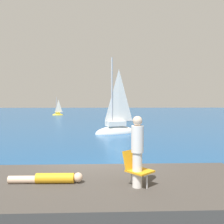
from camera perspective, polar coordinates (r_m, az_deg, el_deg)
name	(u,v)px	position (r m, az deg, el deg)	size (l,w,h in m)	color
ground_plane	(93,180)	(9.05, -4.26, -15.22)	(160.00, 160.00, 0.00)	navy
shore_ledge	(104,198)	(6.44, -1.81, -19.00)	(7.45, 3.32, 0.81)	#423D38
boulder_seaward	(203,185)	(9.04, 20.10, -15.40)	(0.71, 0.57, 0.39)	#3D3735
boulder_inland	(131,186)	(8.51, 4.35, -16.39)	(1.50, 1.20, 0.83)	#3B3E31
sailboat_near	(116,129)	(20.90, 0.89, -3.86)	(3.81, 2.49, 6.88)	white
sailboat_far	(58,114)	(46.65, -12.26, -0.46)	(2.00, 0.90, 3.64)	yellow
person_sunbather	(49,178)	(6.32, -14.06, -14.48)	(1.76, 0.25, 0.25)	gold
person_standing	(137,149)	(5.73, 5.80, -8.48)	(0.28, 0.28, 1.62)	white
beach_chair	(136,166)	(5.97, 5.49, -12.19)	(0.75, 0.76, 0.80)	orange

